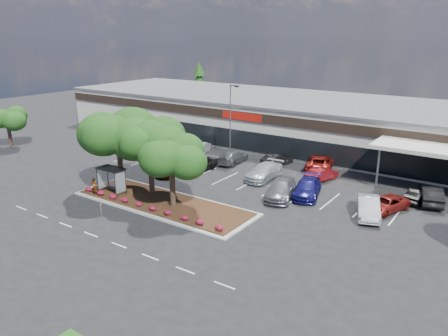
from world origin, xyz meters
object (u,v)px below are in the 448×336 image
Objects in this scene: survey_stake at (101,208)px; car_1 at (166,153)px; light_pole at (231,126)px; car_0 at (175,154)px.

survey_stake is 0.22× the size of car_1.
light_pole is 1.81× the size of car_1.
car_0 is (-5.93, 16.68, 0.09)m from survey_stake.
car_0 is (-5.03, -5.03, -3.29)m from light_pole.
light_pole reaches higher than car_1.
car_1 reaches higher than survey_stake.
light_pole is at bearing 92.38° from survey_stake.
car_0 is 0.92× the size of car_1.
light_pole is 21.99m from survey_stake.
car_0 is 1.24m from car_1.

